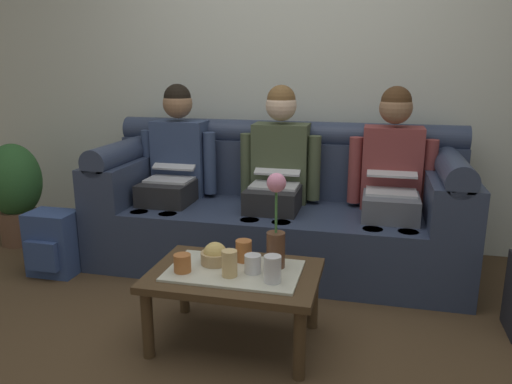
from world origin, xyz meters
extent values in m
plane|color=#4C3823|center=(0.00, 0.00, 0.00)|extent=(14.00, 14.00, 0.00)
cube|color=silver|center=(0.00, 1.70, 1.45)|extent=(6.00, 0.12, 2.90)
cube|color=#2D3851|center=(0.00, 1.10, 0.21)|extent=(2.46, 0.88, 0.42)
cube|color=#2D3851|center=(0.00, 1.43, 0.62)|extent=(2.46, 0.22, 0.40)
cylinder|color=#2D3851|center=(0.00, 1.43, 0.87)|extent=(2.46, 0.18, 0.18)
cube|color=#2D3851|center=(-1.09, 1.10, 0.56)|extent=(0.28, 0.88, 0.28)
cylinder|color=#2D3851|center=(-1.09, 1.10, 0.74)|extent=(0.18, 0.88, 0.18)
cube|color=#2D3851|center=(1.09, 1.10, 0.56)|extent=(0.28, 0.88, 0.28)
cylinder|color=#2D3851|center=(1.09, 1.10, 0.74)|extent=(0.18, 0.88, 0.18)
cube|color=#232326|center=(-0.74, 1.04, 0.49)|extent=(0.34, 0.40, 0.15)
cylinder|color=#232326|center=(-0.84, 0.78, 0.21)|extent=(0.12, 0.12, 0.42)
cylinder|color=#232326|center=(-0.64, 0.78, 0.21)|extent=(0.12, 0.12, 0.42)
cube|color=navy|center=(-0.74, 1.28, 0.69)|extent=(0.38, 0.22, 0.54)
cylinder|color=navy|center=(-0.98, 1.24, 0.67)|extent=(0.09, 0.09, 0.44)
cylinder|color=navy|center=(-0.51, 1.24, 0.67)|extent=(0.09, 0.09, 0.44)
sphere|color=#936B4C|center=(-0.74, 1.26, 1.08)|extent=(0.21, 0.21, 0.21)
sphere|color=black|center=(-0.74, 1.26, 1.12)|extent=(0.19, 0.19, 0.19)
cube|color=silver|center=(-0.74, 1.06, 0.58)|extent=(0.31, 0.22, 0.02)
cube|color=silver|center=(-0.74, 1.21, 0.68)|extent=(0.31, 0.20, 0.10)
cube|color=black|center=(-0.74, 1.20, 0.68)|extent=(0.27, 0.17, 0.08)
cube|color=#232326|center=(0.00, 1.04, 0.49)|extent=(0.34, 0.40, 0.15)
cylinder|color=#232326|center=(-0.10, 0.78, 0.21)|extent=(0.12, 0.12, 0.42)
cylinder|color=#232326|center=(0.10, 0.78, 0.21)|extent=(0.12, 0.12, 0.42)
cube|color=#475138|center=(0.00, 1.28, 0.69)|extent=(0.38, 0.22, 0.54)
cylinder|color=#475138|center=(-0.23, 1.24, 0.67)|extent=(0.09, 0.09, 0.44)
cylinder|color=#475138|center=(0.23, 1.24, 0.67)|extent=(0.09, 0.09, 0.44)
sphere|color=beige|center=(0.00, 1.26, 1.08)|extent=(0.21, 0.21, 0.21)
sphere|color=brown|center=(0.00, 1.26, 1.12)|extent=(0.19, 0.19, 0.19)
cube|color=silver|center=(0.00, 1.06, 0.58)|extent=(0.31, 0.22, 0.02)
cube|color=silver|center=(0.00, 1.21, 0.68)|extent=(0.31, 0.20, 0.10)
cube|color=black|center=(0.00, 1.20, 0.68)|extent=(0.27, 0.17, 0.08)
cube|color=#595B66|center=(0.74, 1.04, 0.49)|extent=(0.34, 0.40, 0.15)
cylinder|color=#595B66|center=(0.64, 0.78, 0.21)|extent=(0.12, 0.12, 0.42)
cylinder|color=#595B66|center=(0.84, 0.78, 0.21)|extent=(0.12, 0.12, 0.42)
cube|color=brown|center=(0.74, 1.28, 0.69)|extent=(0.38, 0.22, 0.54)
cylinder|color=brown|center=(0.51, 1.24, 0.67)|extent=(0.09, 0.09, 0.44)
cylinder|color=brown|center=(0.98, 1.24, 0.67)|extent=(0.09, 0.09, 0.44)
sphere|color=#936B4C|center=(0.74, 1.26, 1.08)|extent=(0.21, 0.21, 0.21)
sphere|color=#472D19|center=(0.74, 1.26, 1.12)|extent=(0.19, 0.19, 0.19)
cube|color=silver|center=(0.74, 1.06, 0.58)|extent=(0.31, 0.22, 0.02)
cube|color=silver|center=(0.74, 1.19, 0.69)|extent=(0.31, 0.21, 0.05)
cube|color=black|center=(0.74, 1.18, 0.69)|extent=(0.27, 0.18, 0.04)
cube|color=#47331E|center=(0.00, 0.09, 0.36)|extent=(0.82, 0.56, 0.04)
cube|color=beige|center=(0.00, 0.09, 0.38)|extent=(0.64, 0.39, 0.01)
cylinder|color=#47331E|center=(-0.36, -0.14, 0.17)|extent=(0.06, 0.06, 0.34)
cylinder|color=#47331E|center=(0.36, -0.14, 0.17)|extent=(0.06, 0.06, 0.34)
cylinder|color=#47331E|center=(-0.36, 0.32, 0.17)|extent=(0.06, 0.06, 0.34)
cylinder|color=#47331E|center=(0.36, 0.32, 0.17)|extent=(0.06, 0.06, 0.34)
cylinder|color=brown|center=(0.19, 0.17, 0.48)|extent=(0.09, 0.09, 0.18)
cylinder|color=#3D7538|center=(0.19, 0.17, 0.67)|extent=(0.01, 0.01, 0.22)
sphere|color=pink|center=(0.19, 0.17, 0.81)|extent=(0.09, 0.09, 0.09)
cylinder|color=tan|center=(-0.11, 0.15, 0.42)|extent=(0.15, 0.15, 0.06)
sphere|color=#D8B766|center=(-0.11, 0.15, 0.44)|extent=(0.12, 0.12, 0.12)
cylinder|color=silver|center=(0.10, 0.08, 0.43)|extent=(0.08, 0.08, 0.09)
cylinder|color=#DBB77A|center=(0.00, 0.02, 0.45)|extent=(0.07, 0.07, 0.13)
cylinder|color=#B26633|center=(0.02, 0.21, 0.44)|extent=(0.08, 0.08, 0.11)
cylinder|color=silver|center=(0.21, 0.00, 0.45)|extent=(0.08, 0.08, 0.13)
cylinder|color=#B26633|center=(-0.23, 0.01, 0.43)|extent=(0.08, 0.08, 0.09)
cube|color=#33477A|center=(-1.39, 0.62, 0.21)|extent=(0.31, 0.22, 0.42)
cube|color=#33477A|center=(-1.39, 0.49, 0.17)|extent=(0.22, 0.05, 0.19)
cylinder|color=brown|center=(-2.02, 1.07, 0.13)|extent=(0.28, 0.28, 0.26)
ellipsoid|color=#2D602D|center=(-2.02, 1.07, 0.50)|extent=(0.40, 0.40, 0.56)
camera|label=1|loc=(0.63, -2.06, 1.35)|focal=34.83mm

